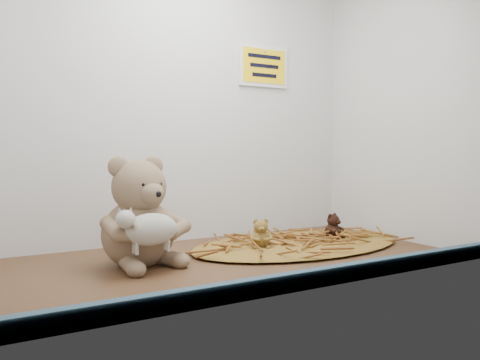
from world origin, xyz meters
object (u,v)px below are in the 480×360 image
toy_lamb (151,229)px  mini_teddy_brown (333,225)px  mini_teddy_tan (261,232)px  main_teddy (138,211)px

toy_lamb → mini_teddy_brown: bearing=8.7°
mini_teddy_tan → mini_teddy_brown: size_ratio=1.03×
main_teddy → toy_lamb: size_ratio=1.67×
mini_teddy_tan → mini_teddy_brown: mini_teddy_tan is taller
main_teddy → mini_teddy_brown: (59.72, -0.20, -7.98)cm
toy_lamb → mini_teddy_tan: 35.32cm
mini_teddy_tan → mini_teddy_brown: bearing=26.2°
main_teddy → toy_lamb: bearing=-103.4°
toy_lamb → mini_teddy_brown: toy_lamb is taller
mini_teddy_brown → mini_teddy_tan: bearing=160.4°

